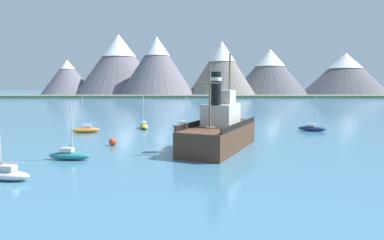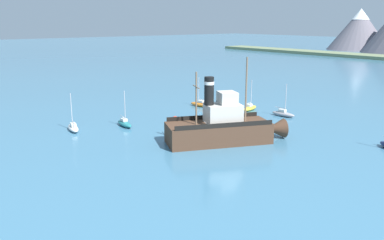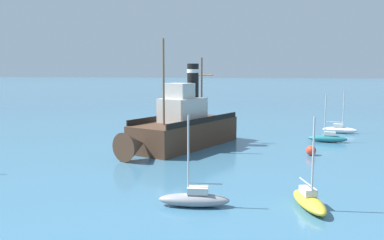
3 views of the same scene
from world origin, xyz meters
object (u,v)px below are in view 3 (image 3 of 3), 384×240
(old_tugboat, at_px, (182,128))
(sailboat_grey, at_px, (194,199))
(sailboat_teal, at_px, (328,138))
(sailboat_yellow, at_px, (309,200))
(mooring_buoy, at_px, (311,150))
(sailboat_white, at_px, (340,129))

(old_tugboat, height_order, sailboat_grey, old_tugboat)
(sailboat_teal, bearing_deg, sailboat_grey, 65.68)
(old_tugboat, xyz_separation_m, sailboat_grey, (-4.14, 16.10, -1.40))
(sailboat_grey, height_order, sailboat_teal, same)
(old_tugboat, height_order, sailboat_yellow, old_tugboat)
(sailboat_teal, height_order, mooring_buoy, sailboat_teal)
(sailboat_white, bearing_deg, sailboat_yellow, 77.74)
(old_tugboat, height_order, mooring_buoy, old_tugboat)
(sailboat_white, relative_size, sailboat_teal, 1.00)
(sailboat_white, distance_m, mooring_buoy, 13.90)
(sailboat_teal, bearing_deg, old_tugboat, 21.05)
(old_tugboat, bearing_deg, sailboat_yellow, 123.55)
(old_tugboat, distance_m, sailboat_yellow, 18.39)
(sailboat_white, xyz_separation_m, sailboat_teal, (2.17, 6.34, 0.00))
(sailboat_yellow, xyz_separation_m, sailboat_grey, (5.99, 0.82, 0.00))
(sailboat_grey, height_order, mooring_buoy, sailboat_grey)
(mooring_buoy, bearing_deg, sailboat_white, -108.60)
(sailboat_yellow, relative_size, sailboat_teal, 1.00)
(sailboat_white, bearing_deg, sailboat_teal, 71.13)
(old_tugboat, xyz_separation_m, mooring_buoy, (-11.55, 1.51, -1.41))
(old_tugboat, xyz_separation_m, sailboat_white, (-15.99, -11.66, -1.40))
(sailboat_grey, distance_m, sailboat_white, 30.18)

